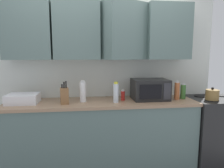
# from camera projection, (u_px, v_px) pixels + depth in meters

# --- Properties ---
(wall_back_with_cabinets) EXTENTS (3.39, 0.56, 2.60)m
(wall_back_with_cabinets) POSITION_uv_depth(u_px,v_px,m) (100.00, 50.00, 2.85)
(wall_back_with_cabinets) COLOR silver
(wall_back_with_cabinets) RESTS_ON ground_plane
(counter_run) EXTENTS (2.52, 0.63, 0.90)m
(counter_run) POSITION_uv_depth(u_px,v_px,m) (102.00, 133.00, 2.78)
(counter_run) COLOR slate
(counter_run) RESTS_ON ground_plane
(stove_range) EXTENTS (0.76, 0.64, 0.91)m
(stove_range) POSITION_uv_depth(u_px,v_px,m) (215.00, 128.00, 2.97)
(stove_range) COLOR black
(stove_range) RESTS_ON ground_plane
(kettle) EXTENTS (0.17, 0.17, 0.17)m
(kettle) POSITION_uv_depth(u_px,v_px,m) (212.00, 95.00, 2.73)
(kettle) COLOR olive
(kettle) RESTS_ON stove_range
(microwave) EXTENTS (0.48, 0.37, 0.28)m
(microwave) POSITION_uv_depth(u_px,v_px,m) (150.00, 89.00, 2.80)
(microwave) COLOR black
(microwave) RESTS_ON counter_run
(dish_rack) EXTENTS (0.38, 0.30, 0.12)m
(dish_rack) POSITION_uv_depth(u_px,v_px,m) (23.00, 99.00, 2.59)
(dish_rack) COLOR silver
(dish_rack) RESTS_ON counter_run
(knife_block) EXTENTS (0.12, 0.13, 0.29)m
(knife_block) POSITION_uv_depth(u_px,v_px,m) (64.00, 96.00, 2.56)
(knife_block) COLOR brown
(knife_block) RESTS_ON counter_run
(bottle_green_oil) EXTENTS (0.07, 0.07, 0.21)m
(bottle_green_oil) POSITION_uv_depth(u_px,v_px,m) (183.00, 91.00, 2.85)
(bottle_green_oil) COLOR #386B2D
(bottle_green_oil) RESTS_ON counter_run
(bottle_clear_tall) EXTENTS (0.07, 0.07, 0.27)m
(bottle_clear_tall) POSITION_uv_depth(u_px,v_px,m) (116.00, 93.00, 2.62)
(bottle_clear_tall) COLOR silver
(bottle_clear_tall) RESTS_ON counter_run
(bottle_red_sauce) EXTENTS (0.05, 0.05, 0.14)m
(bottle_red_sauce) POSITION_uv_depth(u_px,v_px,m) (123.00, 95.00, 2.76)
(bottle_red_sauce) COLOR red
(bottle_red_sauce) RESTS_ON counter_run
(bottle_spice_jar) EXTENTS (0.07, 0.07, 0.26)m
(bottle_spice_jar) POSITION_uv_depth(u_px,v_px,m) (177.00, 91.00, 2.81)
(bottle_spice_jar) COLOR #BC6638
(bottle_spice_jar) RESTS_ON counter_run
(bottle_white_jar) EXTENTS (0.08, 0.08, 0.28)m
(bottle_white_jar) POSITION_uv_depth(u_px,v_px,m) (83.00, 92.00, 2.66)
(bottle_white_jar) COLOR white
(bottle_white_jar) RESTS_ON counter_run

